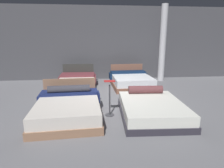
# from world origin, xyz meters

# --- Properties ---
(ground_plane) EXTENTS (18.00, 18.00, 0.02)m
(ground_plane) POSITION_xyz_m (0.00, 0.00, -0.01)
(ground_plane) COLOR slate
(showroom_back_wall) EXTENTS (18.00, 0.06, 3.50)m
(showroom_back_wall) POSITION_xyz_m (0.00, 3.39, 1.75)
(showroom_back_wall) COLOR #47474C
(showroom_back_wall) RESTS_ON ground_plane
(bed_0) EXTENTS (1.76, 2.06, 0.84)m
(bed_0) POSITION_xyz_m (-1.07, -1.32, 0.25)
(bed_0) COLOR #91694F
(bed_0) RESTS_ON ground_plane
(bed_1) EXTENTS (1.69, 2.14, 0.63)m
(bed_1) POSITION_xyz_m (1.09, -1.40, 0.21)
(bed_1) COLOR #2E2B36
(bed_1) RESTS_ON ground_plane
(bed_2) EXTENTS (1.58, 2.13, 0.87)m
(bed_2) POSITION_xyz_m (-1.10, 1.69, 0.23)
(bed_2) COLOR #323431
(bed_2) RESTS_ON ground_plane
(bed_3) EXTENTS (1.70, 2.02, 0.84)m
(bed_3) POSITION_xyz_m (1.16, 1.66, 0.25)
(bed_3) COLOR brown
(bed_3) RESTS_ON ground_plane
(price_sign) EXTENTS (0.28, 0.24, 0.94)m
(price_sign) POSITION_xyz_m (0.00, -1.27, 0.36)
(price_sign) COLOR #3F3F44
(price_sign) RESTS_ON ground_plane
(support_pillar) EXTENTS (0.31, 0.31, 3.50)m
(support_pillar) POSITION_xyz_m (2.84, 2.75, 1.75)
(support_pillar) COLOR silver
(support_pillar) RESTS_ON ground_plane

